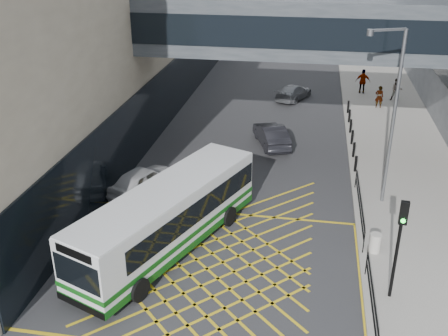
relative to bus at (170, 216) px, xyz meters
The scene contains 16 objects.
ground 2.70m from the bus, 35.78° to the right, with size 120.00×120.00×0.00m, color #333335.
skybridge 13.16m from the bus, 65.78° to the left, with size 20.00×4.10×3.00m.
pavement 17.51m from the bus, 51.71° to the left, with size 6.00×54.00×0.16m, color gray.
box_junction 2.70m from the bus, 35.78° to the right, with size 12.00×9.00×0.01m.
bus is the anchor object (origin of this frame).
car_white 5.39m from the bus, 120.30° to the left, with size 1.82×4.44×1.41m, color #B9B9BB.
car_dark 12.48m from the bus, 75.33° to the left, with size 1.70×4.34×1.36m, color black.
car_silver 22.13m from the bus, 79.55° to the left, with size 1.68×3.97×1.24m, color gray.
traffic_light 9.07m from the bus, 13.50° to the right, with size 0.29×0.47×4.01m.
street_lamp 11.02m from the bus, 30.84° to the left, with size 1.82×0.93×8.32m.
litter_bin 8.53m from the bus, ahead, with size 0.48×0.48×0.82m, color #ADA89E.
kerb_railings 8.00m from the bus, ahead, with size 0.05×12.54×1.00m.
bollards 15.92m from the bus, 59.52° to the left, with size 0.14×10.14×0.90m.
pedestrian_a 22.81m from the bus, 63.07° to the left, with size 0.65×0.46×1.63m, color gray.
pedestrian_b 25.18m from the bus, 62.10° to the left, with size 0.83×0.48×1.71m, color gray.
pedestrian_c 25.64m from the bus, 68.57° to the left, with size 1.13×0.55×1.92m, color gray.
Camera 1 is at (3.62, -16.81, 12.42)m, focal length 42.00 mm.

